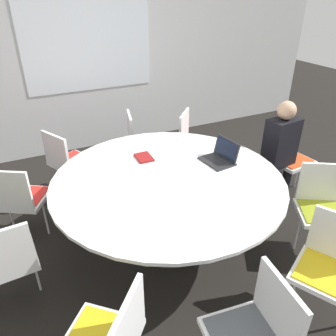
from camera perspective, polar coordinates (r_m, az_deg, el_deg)
name	(u,v)px	position (r m, az deg, el deg)	size (l,w,h in m)	color
ground_plane	(168,240)	(3.39, 0.00, -12.46)	(16.00, 16.00, 0.00)	black
wall_back	(89,57)	(5.04, -13.57, 18.23)	(8.00, 0.07, 2.70)	silver
conference_table	(168,187)	(3.00, 0.00, -3.41)	(2.09, 2.09, 0.74)	#333333
chair_0	(287,153)	(4.16, 20.03, 2.49)	(0.48, 0.46, 0.85)	white
chair_1	(193,139)	(4.30, 4.42, 5.12)	(0.61, 0.61, 0.85)	white
chair_2	(141,139)	(4.29, -4.81, 5.08)	(0.51, 0.53, 0.85)	white
chair_3	(67,159)	(3.95, -17.13, 1.55)	(0.57, 0.58, 0.85)	white
chair_4	(19,196)	(3.43, -24.59, -4.48)	(0.59, 0.59, 0.85)	white
chair_5	(4,259)	(2.76, -26.62, -13.98)	(0.47, 0.45, 0.85)	white
chair_7	(256,330)	(2.18, 15.08, -25.56)	(0.47, 0.49, 0.85)	white
chair_8	(331,262)	(2.73, 26.48, -14.51)	(0.57, 0.58, 0.85)	white
chair_9	(322,203)	(3.34, 25.30, -5.56)	(0.59, 0.59, 0.85)	white
person_0	(281,145)	(3.86, 19.16, 3.80)	(0.38, 0.29, 1.20)	black
laptop	(221,156)	(3.24, 9.17, 2.05)	(0.29, 0.34, 0.21)	#232326
spiral_notebook	(144,157)	(3.28, -4.20, 1.85)	(0.16, 0.22, 0.02)	maroon
handbag	(102,164)	(4.52, -11.49, 0.75)	(0.36, 0.16, 0.28)	black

